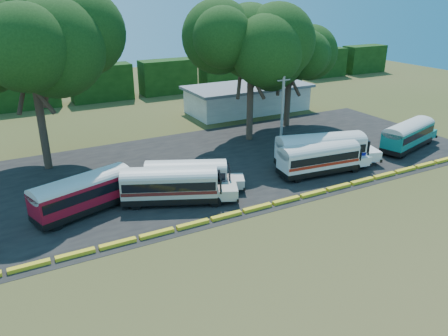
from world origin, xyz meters
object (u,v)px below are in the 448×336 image
bus_cream_west (172,184)px  bus_teal (409,134)px  tree_west (28,36)px  bus_white_red (320,157)px  bus_red (85,191)px

bus_cream_west → bus_teal: 29.56m
tree_west → bus_white_red: bearing=-31.6°
bus_red → bus_white_red: 22.67m
bus_red → tree_west: 16.66m
bus_red → tree_west: tree_west is taller
bus_red → bus_teal: bearing=-20.6°
bus_red → bus_white_red: bus_red is taller
bus_cream_west → tree_west: size_ratio=0.56×
bus_cream_west → bus_teal: size_ratio=0.97×
tree_west → bus_cream_west: bearing=-58.8°
bus_cream_west → bus_white_red: (15.55, -0.86, 0.00)m
bus_white_red → tree_west: 30.38m
bus_cream_west → bus_white_red: size_ratio=0.99×
bus_cream_west → bus_teal: bus_teal is taller
bus_red → tree_west: size_ratio=0.58×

